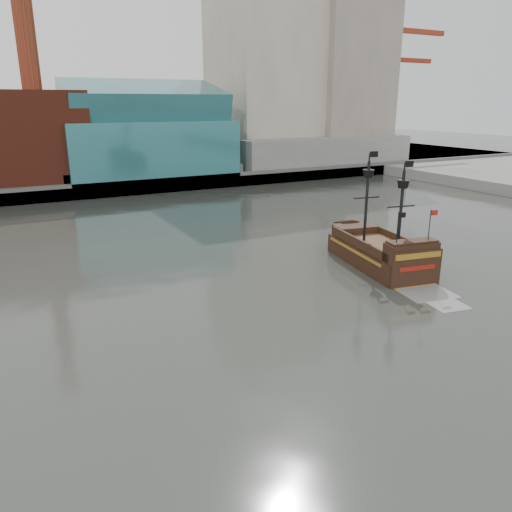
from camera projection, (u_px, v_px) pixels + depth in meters
ground at (321, 365)px, 30.17m from camera, size 400.00×400.00×0.00m
promenade_far at (75, 171)px, 107.54m from camera, size 220.00×60.00×2.00m
seawall at (104, 190)px, 82.55m from camera, size 220.00×1.00×2.60m
skyline at (96, 51)px, 96.61m from camera, size 149.00×45.00×62.00m
crane_a at (392, 86)px, 128.86m from camera, size 22.50×4.00×32.25m
crane_b at (392, 100)px, 142.64m from camera, size 19.10×4.00×26.25m
pirate_ship at (380, 256)px, 48.08m from camera, size 7.24×16.07×11.60m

